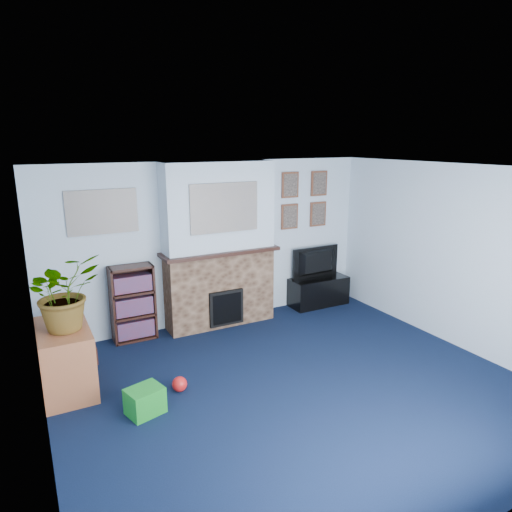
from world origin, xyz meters
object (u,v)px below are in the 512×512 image
television (319,263)px  bookshelf (133,305)px  sideboard (66,360)px  tv_stand (318,292)px

television → bookshelf: size_ratio=0.84×
television → sideboard: size_ratio=0.93×
television → bookshelf: (-3.04, 0.06, -0.22)m
tv_stand → sideboard: sideboard is taller
tv_stand → sideboard: 4.11m
bookshelf → sideboard: bookshelf is taller
television → bookshelf: bearing=-2.4°
tv_stand → television: bearing=90.0°
television → sideboard: (-4.01, -0.93, -0.37)m
tv_stand → television: 0.50m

